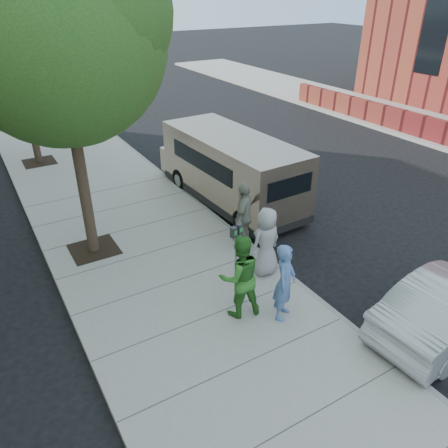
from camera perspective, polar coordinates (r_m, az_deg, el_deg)
The scene contains 11 objects.
ground at distance 11.00m, azimuth -1.38°, elevation -6.44°, with size 120.00×120.00×0.00m, color black.
sidewalk at distance 10.59m, azimuth -6.13°, elevation -7.67°, with size 5.00×60.00×0.15m, color gray.
curb_face at distance 11.60m, azimuth 4.83°, elevation -4.02°, with size 0.12×60.00×0.16m, color gray.
tree_near at distance 10.50m, azimuth -20.74°, elevation 22.79°, with size 4.62×4.60×7.53m.
tree_far at distance 18.03m, azimuth -25.86°, elevation 21.57°, with size 3.92×3.80×6.49m.
parking_meter at distance 9.77m, azimuth 1.60°, elevation -2.44°, with size 0.34×0.21×1.56m.
van at distance 14.09m, azimuth 0.79°, elevation 7.34°, with size 2.29×6.14×2.24m.
person_officer at distance 9.06m, azimuth 7.94°, elevation -7.53°, with size 0.63×0.41×1.73m, color #5274B0.
person_green_shirt at distance 9.02m, azimuth 2.09°, elevation -6.87°, with size 0.91×0.71×1.87m, color #327927.
person_gray_shirt at distance 10.36m, azimuth 5.53°, elevation -2.32°, with size 0.84×0.55×1.72m, color #9B9B9E.
person_striped_polo at distance 11.33m, azimuth 2.61°, elevation 1.06°, with size 1.08×0.45×1.85m, color gray.
Camera 1 is at (-4.37, -7.85, 6.34)m, focal length 35.00 mm.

